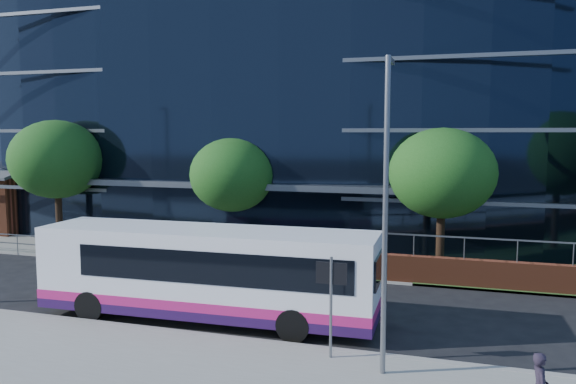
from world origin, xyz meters
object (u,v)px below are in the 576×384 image
(street_sign, at_px, (331,286))
(streetlight_east, at_px, (386,207))
(tree_far_b, at_px, (233,175))
(tree_far_a, at_px, (57,160))
(city_bus, at_px, (210,272))
(tree_far_c, at_px, (442,173))

(street_sign, relative_size, streetlight_east, 0.35)
(street_sign, distance_m, streetlight_east, 2.80)
(tree_far_b, bearing_deg, tree_far_a, -177.14)
(tree_far_a, bearing_deg, city_bus, -33.07)
(street_sign, bearing_deg, city_bus, 154.49)
(street_sign, bearing_deg, tree_far_b, 124.08)
(tree_far_b, bearing_deg, street_sign, -55.92)
(tree_far_b, bearing_deg, streetlight_east, -52.37)
(tree_far_a, distance_m, city_bus, 15.66)
(city_bus, bearing_deg, street_sign, -27.04)
(street_sign, xyz_separation_m, tree_far_a, (-17.50, 10.59, 2.71))
(street_sign, bearing_deg, tree_far_c, 76.71)
(city_bus, bearing_deg, tree_far_a, 145.40)
(tree_far_c, bearing_deg, street_sign, -103.29)
(tree_far_c, bearing_deg, city_bus, -130.53)
(street_sign, xyz_separation_m, tree_far_c, (2.50, 10.59, 2.39))
(tree_far_b, relative_size, tree_far_c, 0.93)
(city_bus, bearing_deg, streetlight_east, -26.05)
(tree_far_c, xyz_separation_m, city_bus, (-7.15, -8.37, -2.89))
(city_bus, bearing_deg, tree_far_c, 47.94)
(streetlight_east, bearing_deg, tree_far_b, 127.63)
(street_sign, distance_m, tree_far_a, 20.63)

